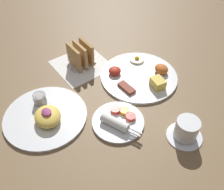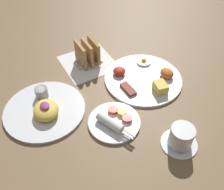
# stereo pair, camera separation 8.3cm
# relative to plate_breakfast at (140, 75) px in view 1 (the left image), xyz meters

# --- Properties ---
(ground_plane) EXTENTS (3.00, 3.00, 0.00)m
(ground_plane) POSITION_rel_plate_breakfast_xyz_m (-0.00, -0.21, -0.01)
(ground_plane) COLOR brown
(napkin_flat) EXTENTS (0.22, 0.22, 0.00)m
(napkin_flat) POSITION_rel_plate_breakfast_xyz_m (-0.21, -0.15, -0.01)
(napkin_flat) COLOR white
(napkin_flat) RESTS_ON ground_plane
(plate_breakfast) EXTENTS (0.32, 0.32, 0.05)m
(plate_breakfast) POSITION_rel_plate_breakfast_xyz_m (0.00, 0.00, 0.00)
(plate_breakfast) COLOR white
(plate_breakfast) RESTS_ON ground_plane
(plate_condiments) EXTENTS (0.20, 0.18, 0.04)m
(plate_condiments) POSITION_rel_plate_breakfast_xyz_m (0.14, -0.22, 0.00)
(plate_condiments) COLOR white
(plate_condiments) RESTS_ON ground_plane
(plate_foreground) EXTENTS (0.30, 0.30, 0.06)m
(plate_foreground) POSITION_rel_plate_breakfast_xyz_m (-0.03, -0.41, 0.00)
(plate_foreground) COLOR white
(plate_foreground) RESTS_ON ground_plane
(toast_rack) EXTENTS (0.10, 0.12, 0.10)m
(toast_rack) POSITION_rel_plate_breakfast_xyz_m (-0.21, -0.15, 0.04)
(toast_rack) COLOR #B7B7BC
(toast_rack) RESTS_ON ground_plane
(coffee_cup) EXTENTS (0.12, 0.12, 0.08)m
(coffee_cup) POSITION_rel_plate_breakfast_xyz_m (0.32, -0.08, 0.03)
(coffee_cup) COLOR white
(coffee_cup) RESTS_ON ground_plane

